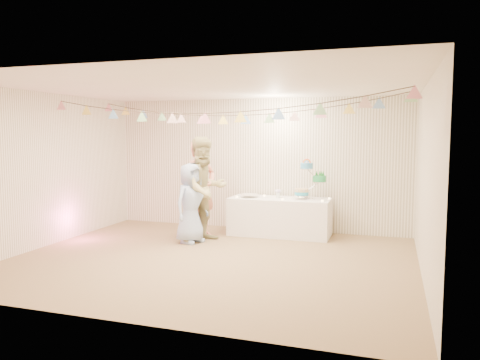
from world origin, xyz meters
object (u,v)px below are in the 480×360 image
(person_child, at_px, (191,203))
(table, at_px, (280,217))
(cake_stand, at_px, (310,178))
(person_adult_a, at_px, (201,189))
(person_adult_b, at_px, (205,189))

(person_child, bearing_deg, table, -30.42)
(cake_stand, xyz_separation_m, person_child, (-1.89, -1.12, -0.40))
(person_adult_a, relative_size, person_child, 1.29)
(cake_stand, bearing_deg, table, -174.81)
(cake_stand, bearing_deg, person_adult_a, -160.74)
(table, distance_m, person_adult_b, 1.57)
(person_adult_a, height_order, person_adult_b, person_adult_b)
(person_adult_a, distance_m, person_adult_b, 0.32)
(person_adult_b, bearing_deg, table, -19.06)
(table, bearing_deg, person_adult_b, -143.15)
(cake_stand, bearing_deg, person_adult_b, -151.71)
(table, distance_m, person_child, 1.75)
(table, relative_size, cake_stand, 2.71)
(person_adult_a, xyz_separation_m, person_adult_b, (0.18, -0.26, 0.03))
(cake_stand, relative_size, person_adult_a, 0.39)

